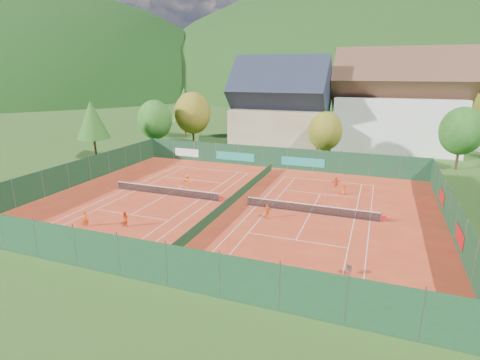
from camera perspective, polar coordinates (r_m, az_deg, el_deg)
name	(u,v)px	position (r m, az deg, el deg)	size (l,w,h in m)	color
ground	(233,204)	(38.92, -1.03, -3.63)	(600.00, 600.00, 0.00)	#264917
clay_pad	(233,203)	(38.92, -1.03, -3.59)	(40.00, 32.00, 0.01)	#BD361B
court_markings_left	(166,195)	(42.35, -11.16, -2.23)	(11.03, 23.83, 0.00)	white
court_markings_right	(310,213)	(36.91, 10.64, -5.00)	(11.03, 23.83, 0.00)	white
tennis_net_left	(167,191)	(42.12, -11.02, -1.62)	(13.30, 0.10, 1.02)	#59595B
tennis_net_right	(312,209)	(36.72, 10.92, -4.30)	(13.30, 0.10, 1.02)	#59595B
court_divider	(233,199)	(38.75, -1.04, -2.90)	(0.03, 28.80, 1.00)	#13341B
fence_north	(272,158)	(53.25, 4.83, 3.44)	(40.00, 0.10, 3.00)	#143821
fence_south	(142,261)	(25.37, -14.71, -11.79)	(40.00, 0.04, 3.00)	#153A20
fence_west	(79,172)	(49.16, -23.29, 1.11)	(0.04, 32.00, 3.00)	#12331B
fence_east	(452,215)	(36.63, 29.62, -4.63)	(0.09, 32.00, 3.00)	#14381F
chalet	(280,111)	(66.45, 6.15, 10.45)	(16.20, 12.00, 16.00)	tan
hotel_block_a	(397,107)	(70.33, 22.87, 10.23)	(21.60, 11.00, 17.25)	silver
hotel_block_b	(480,110)	(80.04, 32.78, 8.97)	(17.28, 10.00, 15.50)	silver
tree_west_front	(155,120)	(65.12, -12.85, 8.94)	(5.72, 5.72, 8.69)	#432A18
tree_west_mid	(193,113)	(68.17, -7.24, 10.09)	(6.44, 6.44, 9.78)	#4A2F1A
tree_west_back	(184,105)	(77.95, -8.48, 11.29)	(5.60, 5.60, 10.00)	#4D321B
tree_center	(325,131)	(57.17, 12.86, 7.29)	(5.01, 5.01, 7.60)	#432717
tree_east_front	(462,131)	(59.50, 30.70, 6.43)	(5.72, 5.72, 8.69)	#472C19
tree_west_side	(92,120)	(62.38, -21.61, 8.53)	(5.04, 5.04, 9.00)	#402917
tree_east_back	(459,111)	(75.37, 30.41, 9.12)	(7.15, 7.15, 10.86)	#442D18
mountain_backdrop	(401,154)	(273.10, 23.30, 3.72)	(820.00, 530.00, 242.00)	black
ball_hopper	(349,268)	(26.68, 16.29, -12.76)	(0.34, 0.34, 0.80)	slate
loose_ball_0	(112,215)	(37.84, -18.97, -5.06)	(0.07, 0.07, 0.07)	#CCD833
loose_ball_1	(250,245)	(29.99, 1.59, -9.81)	(0.07, 0.07, 0.07)	#CCD833
loose_ball_2	(238,198)	(40.37, -0.24, -2.81)	(0.07, 0.07, 0.07)	#CCD833
loose_ball_3	(212,176)	(49.02, -4.33, 0.60)	(0.07, 0.07, 0.07)	#CCD833
loose_ball_4	(342,226)	(34.58, 15.34, -6.76)	(0.07, 0.07, 0.07)	#CCD833
player_left_near	(85,219)	(35.67, -22.49, -5.49)	(0.55, 0.36, 1.50)	#E95514
player_left_mid	(125,220)	(34.41, -17.13, -5.80)	(0.69, 0.54, 1.43)	#ED4F15
player_left_far	(187,181)	(44.80, -8.04, -0.11)	(0.93, 0.53, 1.44)	#EF5915
player_right_near	(267,211)	(34.86, 4.13, -4.79)	(0.84, 0.35, 1.44)	orange
player_right_far_a	(343,189)	(43.09, 15.44, -1.34)	(0.61, 0.40, 1.25)	#D44B12
player_right_far_b	(336,182)	(45.46, 14.42, -0.35)	(1.17, 0.37, 1.26)	#EB4C14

